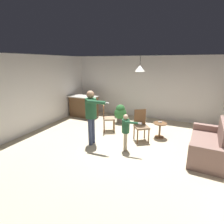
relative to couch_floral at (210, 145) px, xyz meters
The scene contains 13 objects.
ground 2.63m from the couch_floral, behind, with size 7.68×7.68×0.00m, color beige.
wall_back 3.98m from the couch_floral, 132.28° to the left, with size 6.40×0.10×2.70m, color silver.
wall_left 5.89m from the couch_floral, behind, with size 0.10×6.40×2.70m, color silver.
couch_floral is the anchor object (origin of this frame).
kitchen_counter 5.35m from the couch_floral, 160.53° to the left, with size 1.26×0.66×0.95m.
side_table_by_couch 1.61m from the couch_floral, 152.42° to the left, with size 0.44×0.44×0.52m.
person_adult 3.37m from the couch_floral, behind, with size 0.83×0.48×1.66m.
person_child 2.25m from the couch_floral, 165.99° to the right, with size 0.57×0.31×1.07m.
dining_chair_by_counter 3.34m from the couch_floral, 169.98° to the left, with size 0.57×0.57×1.00m.
dining_chair_near_wall 1.99m from the couch_floral, behind, with size 0.58×0.58×1.00m.
potted_plant_corner 3.56m from the couch_floral, 152.94° to the left, with size 0.50×0.50×0.77m.
spare_remote_on_table 1.65m from the couch_floral, 151.80° to the left, with size 0.04×0.13×0.04m, color white.
ceiling_light_pendant 2.97m from the couch_floral, 162.55° to the left, with size 0.32×0.32×0.55m.
Camera 1 is at (1.94, -4.57, 2.45)m, focal length 28.45 mm.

